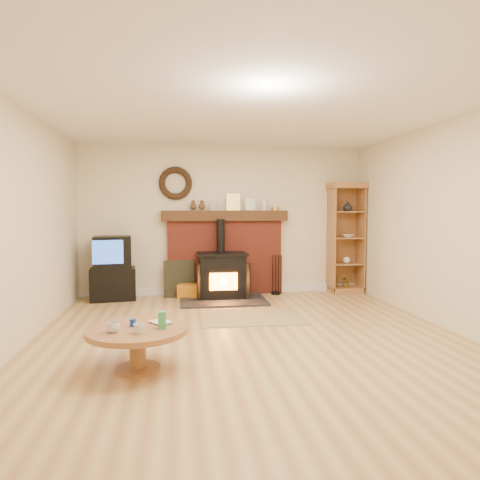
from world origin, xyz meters
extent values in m
plane|color=#AA7B47|center=(0.00, 0.00, 0.00)|extent=(5.50, 5.50, 0.00)
cube|color=beige|center=(0.00, 2.75, 1.30)|extent=(5.00, 0.02, 2.60)
cube|color=beige|center=(0.00, -2.75, 1.30)|extent=(5.00, 0.02, 2.60)
cube|color=beige|center=(-2.50, 0.00, 1.30)|extent=(0.02, 5.50, 2.60)
cube|color=beige|center=(2.50, 0.00, 1.30)|extent=(0.02, 5.50, 2.60)
cube|color=white|center=(0.00, 0.00, 2.60)|extent=(5.00, 5.50, 0.02)
cube|color=white|center=(0.00, 2.73, 0.06)|extent=(5.00, 0.04, 0.12)
torus|color=black|center=(-0.85, 2.69, 1.95)|extent=(0.57, 0.11, 0.57)
cube|color=maroon|center=(0.00, 2.67, 0.65)|extent=(2.00, 0.15, 1.30)
cube|color=#361C11|center=(0.00, 2.64, 1.39)|extent=(2.20, 0.22, 0.18)
cube|color=#999999|center=(-0.20, 2.65, 1.55)|extent=(0.13, 0.05, 0.14)
cube|color=gold|center=(0.15, 2.67, 1.63)|extent=(0.24, 0.06, 0.30)
cube|color=white|center=(0.45, 2.67, 1.59)|extent=(0.18, 0.05, 0.22)
cylinder|color=white|center=(0.70, 2.65, 1.59)|extent=(0.08, 0.08, 0.22)
cylinder|color=gold|center=(0.90, 2.65, 1.51)|extent=(0.14, 0.14, 0.07)
cube|color=black|center=(-0.10, 2.10, 0.01)|extent=(1.40, 1.00, 0.03)
cube|color=black|center=(-0.10, 2.30, 0.38)|extent=(0.76, 0.54, 0.70)
cube|color=black|center=(-0.10, 2.30, 0.75)|extent=(0.83, 0.59, 0.04)
cylinder|color=black|center=(-0.10, 2.45, 1.05)|extent=(0.14, 0.14, 0.56)
cube|color=orange|center=(-0.10, 2.02, 0.33)|extent=(0.45, 0.02, 0.28)
cube|color=black|center=(-0.44, 2.08, 0.35)|extent=(0.18, 0.24, 0.56)
cube|color=black|center=(0.25, 2.08, 0.35)|extent=(0.18, 0.24, 0.56)
cube|color=brown|center=(0.18, 0.97, 0.01)|extent=(1.43, 1.00, 0.01)
cube|color=black|center=(-1.90, 2.47, 0.26)|extent=(0.78, 0.59, 0.53)
cube|color=black|center=(-1.90, 2.47, 0.79)|extent=(0.65, 0.57, 0.53)
cube|color=blue|center=(-1.93, 2.21, 0.82)|extent=(0.48, 0.08, 0.38)
cube|color=#935C30|center=(2.18, 2.53, 0.05)|extent=(0.57, 0.42, 0.10)
cube|color=#935C30|center=(2.18, 2.73, 0.96)|extent=(0.57, 0.02, 1.82)
cube|color=#935C30|center=(1.91, 2.53, 0.96)|extent=(0.02, 0.42, 1.82)
cube|color=#935C30|center=(2.46, 2.53, 0.96)|extent=(0.02, 0.42, 1.82)
cube|color=#935C30|center=(2.18, 2.53, 1.92)|extent=(0.63, 0.46, 0.10)
cube|color=#935C30|center=(2.18, 2.53, 0.52)|extent=(0.53, 0.38, 0.02)
cube|color=#935C30|center=(2.18, 2.53, 0.99)|extent=(0.53, 0.38, 0.02)
cube|color=#935C30|center=(2.18, 2.53, 1.46)|extent=(0.53, 0.38, 0.02)
imported|color=white|center=(2.18, 2.48, 1.56)|extent=(0.17, 0.17, 0.18)
imported|color=white|center=(2.18, 2.48, 1.03)|extent=(0.22, 0.22, 0.06)
sphere|color=white|center=(2.18, 2.48, 0.59)|extent=(0.12, 0.12, 0.12)
imported|color=#3FA762|center=(2.18, 2.48, 0.21)|extent=(0.20, 0.17, 0.22)
cube|color=yellow|center=(-0.63, 2.40, 0.12)|extent=(0.43, 0.34, 0.24)
cube|color=black|center=(-0.81, 2.55, 0.31)|extent=(0.52, 0.14, 0.62)
cylinder|color=black|center=(0.88, 2.50, 0.02)|extent=(0.16, 0.16, 0.04)
cylinder|color=black|center=(0.83, 2.50, 0.35)|extent=(0.02, 0.02, 0.70)
cylinder|color=black|center=(0.88, 2.50, 0.35)|extent=(0.02, 0.02, 0.70)
cylinder|color=black|center=(0.93, 2.50, 0.35)|extent=(0.02, 0.02, 0.70)
cylinder|color=black|center=(0.98, 2.50, 0.35)|extent=(0.02, 0.02, 0.70)
cylinder|color=brown|center=(-1.20, -0.81, 0.01)|extent=(0.41, 0.41, 0.03)
cylinder|color=brown|center=(-1.20, -0.81, 0.19)|extent=(0.15, 0.15, 0.33)
cylinder|color=brown|center=(-1.20, -0.81, 0.38)|extent=(0.94, 0.94, 0.05)
imported|color=white|center=(-1.40, -0.94, 0.45)|extent=(0.12, 0.12, 0.09)
imported|color=white|center=(-1.17, -1.00, 0.44)|extent=(0.09, 0.09, 0.09)
imported|color=#4C331E|center=(-1.05, -0.73, 0.41)|extent=(0.16, 0.21, 0.02)
cylinder|color=navy|center=(-1.24, -0.76, 0.44)|extent=(0.06, 0.06, 0.07)
cube|color=#3FA762|center=(-0.97, -0.88, 0.48)|extent=(0.07, 0.07, 0.16)
camera|label=1|loc=(-0.82, -4.79, 1.49)|focal=32.00mm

